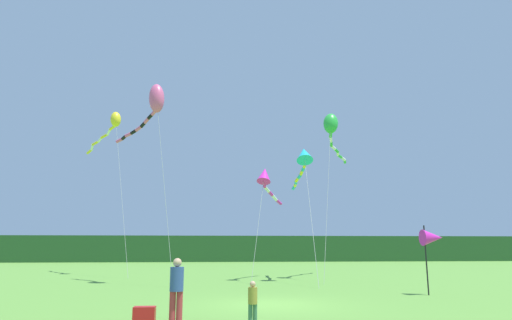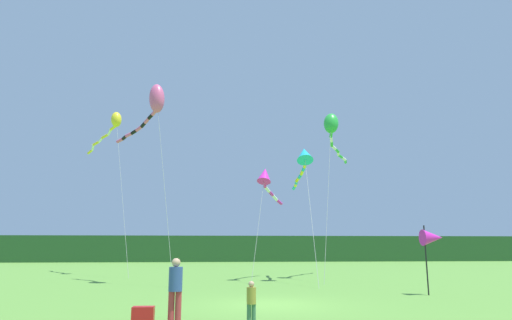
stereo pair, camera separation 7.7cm
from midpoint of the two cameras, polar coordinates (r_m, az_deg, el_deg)
ground_plane at (r=16.33m, az=1.91°, el=-18.15°), size 120.00×120.00×0.00m
distant_treeline at (r=61.12m, az=-3.50°, el=-11.36°), size 108.00×2.67×3.43m
person_adult at (r=12.67m, az=-10.39°, el=-15.73°), size 0.37×0.37×1.69m
person_child at (r=12.06m, az=-0.62°, el=-17.68°), size 0.25×0.25×1.12m
cooler_box at (r=12.80m, az=-14.41°, el=-18.81°), size 0.57×0.32×0.43m
banner_flag_pole at (r=20.73m, az=21.70°, el=-9.36°), size 0.90×0.70×2.90m
kite_magenta at (r=27.82m, az=1.18°, el=-2.44°), size 2.73×6.49×6.99m
kite_cyan at (r=27.55m, az=6.06°, el=0.22°), size 1.09×8.89×8.22m
kite_green at (r=30.19m, az=9.68°, el=4.06°), size 4.26×8.98×10.81m
kite_yellow at (r=35.83m, az=-18.15°, el=4.37°), size 5.46×7.91×12.18m
kite_rainbow at (r=26.50m, az=-13.07°, el=7.28°), size 4.38×5.06×11.33m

